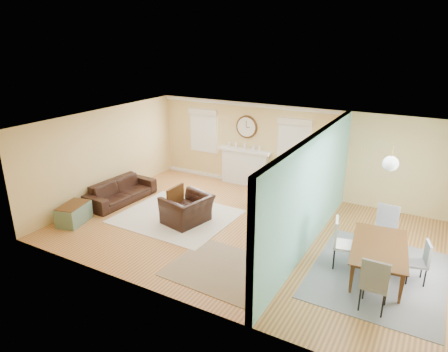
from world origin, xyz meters
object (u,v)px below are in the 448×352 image
at_px(eames_chair, 187,209).
at_px(green_chair, 272,192).
at_px(credenza, 316,201).
at_px(dining_table, 380,261).
at_px(sofa, 121,191).

height_order(eames_chair, green_chair, eames_chair).
height_order(credenza, dining_table, credenza).
relative_size(green_chair, dining_table, 0.37).
xyz_separation_m(green_chair, credenza, (1.35, -0.27, 0.09)).
distance_m(eames_chair, credenza, 3.35).
height_order(sofa, eames_chair, eames_chair).
xyz_separation_m(eames_chair, credenza, (2.70, 1.99, 0.04)).
bearing_deg(eames_chair, sofa, -82.79).
height_order(green_chair, credenza, credenza).
relative_size(eames_chair, green_chair, 1.63).
bearing_deg(green_chair, credenza, -157.17).
bearing_deg(sofa, eames_chair, -92.24).
relative_size(sofa, eames_chair, 1.91).
xyz_separation_m(green_chair, dining_table, (3.29, -2.36, 0.01)).
bearing_deg(green_chair, eames_chair, 93.57).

